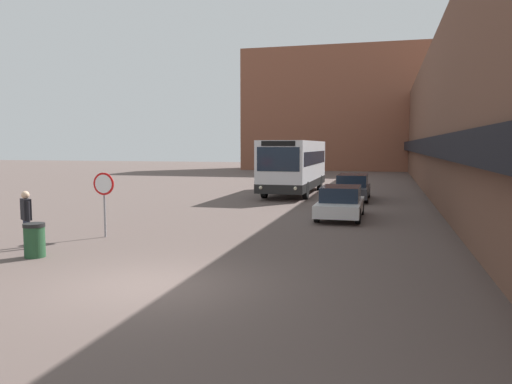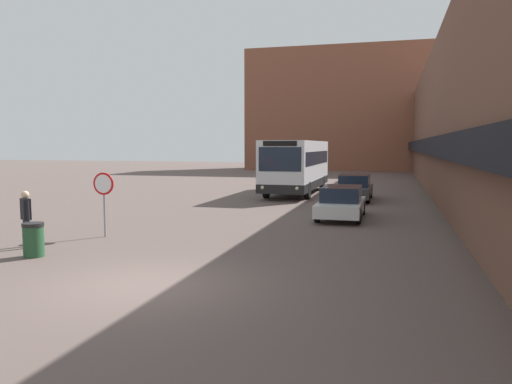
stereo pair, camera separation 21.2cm
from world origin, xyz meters
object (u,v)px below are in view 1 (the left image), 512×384
(parked_car_front, at_px, (341,202))
(stop_sign, at_px, (104,191))
(pedestrian, at_px, (26,214))
(city_bus, at_px, (294,165))
(parked_car_middle, at_px, (352,187))
(trash_bin, at_px, (35,240))

(parked_car_front, relative_size, stop_sign, 2.01)
(parked_car_front, height_order, pedestrian, pedestrian)
(city_bus, distance_m, stop_sign, 17.11)
(parked_car_front, bearing_deg, pedestrian, -134.75)
(parked_car_middle, bearing_deg, pedestrian, -117.95)
(parked_car_front, relative_size, trash_bin, 4.63)
(stop_sign, relative_size, trash_bin, 2.31)
(city_bus, xyz_separation_m, stop_sign, (-3.45, -16.76, -0.23))
(parked_car_middle, bearing_deg, parked_car_front, -90.00)
(parked_car_front, relative_size, pedestrian, 2.54)
(stop_sign, bearing_deg, pedestrian, -120.78)
(parked_car_middle, distance_m, pedestrian, 18.40)
(trash_bin, bearing_deg, stop_sign, 85.88)
(city_bus, bearing_deg, parked_car_front, -69.34)
(city_bus, relative_size, trash_bin, 10.69)
(pedestrian, xyz_separation_m, trash_bin, (1.07, -1.01, -0.56))
(city_bus, bearing_deg, pedestrian, -104.10)
(parked_car_front, distance_m, trash_bin, 12.30)
(pedestrian, bearing_deg, parked_car_front, 81.80)
(trash_bin, bearing_deg, parked_car_front, 52.13)
(city_bus, distance_m, parked_car_middle, 4.84)
(trash_bin, bearing_deg, parked_car_middle, 66.38)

